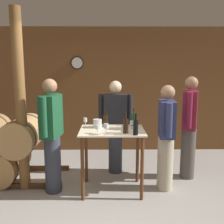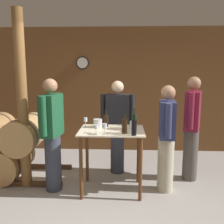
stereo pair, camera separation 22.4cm
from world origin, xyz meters
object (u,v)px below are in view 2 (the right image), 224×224
Objects in this scene: wine_glass_far_side at (132,123)px; ice_bucket at (98,123)px; wine_bottle_far_left at (106,120)px; wine_bottle_right at (134,119)px; wine_bottle_left at (124,126)px; person_visitor_near_door at (192,126)px; wine_glass_near_right at (104,126)px; person_visitor_bearded at (167,137)px; wine_glass_near_center at (96,127)px; wine_glass_near_left at (86,120)px; wooden_post at (22,101)px; wine_bottle_center at (134,127)px; person_visitor_with_scarf at (117,125)px; person_host at (52,133)px.

wine_glass_far_side is 0.94× the size of ice_bucket.
wine_bottle_right is at bearing 12.25° from wine_bottle_far_left.
person_visitor_near_door reaches higher than wine_bottle_left.
person_visitor_bearded is at bearing 19.68° from wine_glass_near_right.
wine_bottle_left is at bearing -54.05° from wine_bottle_far_left.
wine_bottle_left is 0.40m from wine_glass_near_center.
wine_bottle_left is 1.87× the size of wine_glass_near_left.
wine_glass_far_side is (0.71, -0.09, -0.02)m from wine_glass_near_left.
wooden_post is at bearing 169.46° from wine_bottle_left.
wine_glass_near_left is (-0.75, -0.15, 0.01)m from wine_bottle_right.
wine_bottle_center is 0.69m from ice_bucket.
wooden_post is at bearing -177.23° from ice_bucket.
wine_bottle_far_left is at bearing 125.95° from wine_bottle_left.
wine_bottle_far_left is 1.68× the size of wine_glass_near_right.
wine_glass_near_right is 1.03m from person_visitor_with_scarf.
wine_glass_near_right is 0.10× the size of person_visitor_with_scarf.
wine_glass_near_left is at bearing -130.20° from person_visitor_with_scarf.
wine_bottle_center is at bearing -75.91° from person_visitor_with_scarf.
wine_bottle_far_left is 0.92× the size of wine_bottle_left.
wine_glass_far_side is (0.40, -0.14, -0.01)m from wine_bottle_far_left.
person_visitor_with_scarf is 1.02× the size of person_visitor_bearded.
wine_bottle_center is 0.18× the size of person_visitor_near_door.
wine_glass_far_side is 1.07m from person_visitor_near_door.
wine_bottle_far_left is 0.83m from person_host.
ice_bucket is (-0.41, 0.34, -0.04)m from wine_bottle_left.
wine_bottle_center is 1.93× the size of wine_glass_near_right.
person_visitor_near_door is at bearing 10.08° from wine_bottle_right.
person_host reaches higher than wine_glass_near_right.
person_visitor_bearded reaches higher than wine_glass_near_left.
person_visitor_near_door reaches higher than wine_bottle_far_left.
person_visitor_bearded is at bearing -10.38° from wine_bottle_far_left.
person_visitor_bearded is 0.94× the size of person_visitor_near_door.
wine_bottle_left is 0.94m from person_visitor_with_scarf.
person_visitor_with_scarf is at bearing 168.71° from person_visitor_near_door.
wine_glass_far_side is (0.38, 0.34, -0.03)m from wine_glass_near_right.
wine_bottle_center reaches higher than wine_glass_near_right.
person_visitor_near_door reaches higher than wine_bottle_center.
person_visitor_near_door is at bearing 28.75° from wine_glass_near_right.
person_host is at bearing -13.94° from wooden_post.
ice_bucket is at bearing 140.79° from wine_bottle_center.
wine_glass_near_right is at bearing -162.08° from wine_bottle_left.
person_host is (-0.48, -0.18, -0.16)m from wine_glass_near_left.
wine_bottle_far_left is 0.65m from wine_bottle_center.
person_visitor_bearded is 0.64m from person_visitor_near_door.
wine_bottle_center is 1.05m from person_visitor_with_scarf.
wine_glass_near_right is (1.27, -0.38, -0.28)m from wooden_post.
ice_bucket is at bearing 92.27° from wine_glass_near_center.
wine_glass_near_center is at bearing -14.96° from person_host.
wine_bottle_far_left is 0.15× the size of person_visitor_near_door.
wine_bottle_center is (0.42, -0.50, 0.01)m from wine_bottle_far_left.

